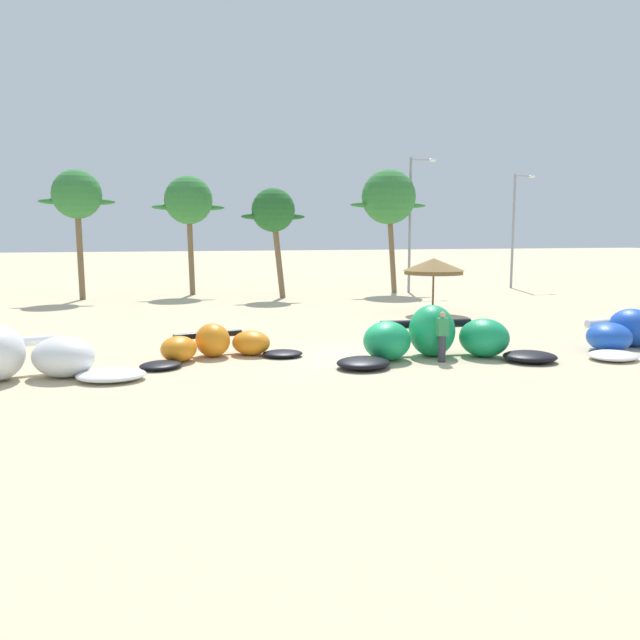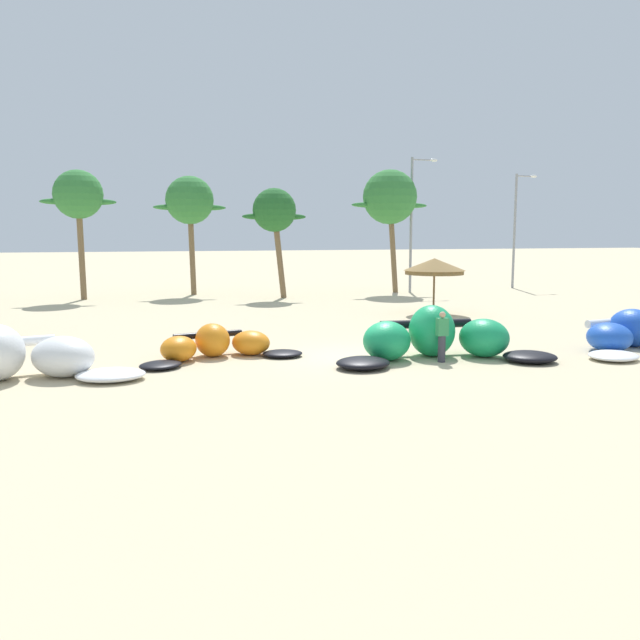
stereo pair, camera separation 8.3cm
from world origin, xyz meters
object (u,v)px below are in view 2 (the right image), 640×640
Objects in this scene: lamppost_east_center at (517,224)px; beach_umbrella_middle at (434,266)px; person_near_kites at (442,337)px; palm_left_of_gap at (190,202)px; palm_center_left at (274,212)px; lamppost_west_center at (413,217)px; palm_left at (78,196)px; kite_left at (216,345)px; kite_left_of_center at (436,339)px; palm_center_right at (390,198)px.

beach_umbrella_middle is at bearing -135.96° from lamppost_east_center.
palm_left_of_gap is at bearing 101.91° from person_near_kites.
palm_center_left is at bearing -173.06° from lamppost_east_center.
palm_left is at bearing 176.60° from lamppost_west_center.
kite_left is 20.38m from palm_center_left.
beach_umbrella_middle is 0.39× the size of palm_left.
beach_umbrella_middle is 1.91× the size of person_near_kites.
kite_left_of_center is 29.74m from lamppost_east_center.
palm_center_left is (-5.92, 10.19, 2.97)m from beach_umbrella_middle.
person_near_kites is 0.18× the size of lamppost_west_center.
person_near_kites is (-0.10, -0.61, 0.17)m from kite_left_of_center.
palm_left_of_gap reaches higher than kite_left_of_center.
palm_left_of_gap is 0.93× the size of lamppost_east_center.
kite_left_of_center is at bearing -62.41° from palm_left.
beach_umbrella_middle is 0.34× the size of lamppost_west_center.
lamppost_west_center reaches higher than kite_left.
lamppost_east_center is (12.91, 12.49, 2.30)m from beach_umbrella_middle.
person_near_kites is 24.87m from palm_center_right.
beach_umbrella_middle is at bearing -52.60° from palm_left_of_gap.
kite_left is 7.34m from person_near_kites.
kite_left_of_center is at bearing -77.57° from palm_left_of_gap.
kite_left is 15.01m from beach_umbrella_middle.
beach_umbrella_middle is 12.62m from person_near_kites.
palm_left is (-12.12, 24.00, 5.47)m from person_near_kites.
person_near_kites is at bearing -63.21° from palm_left.
kite_left is at bearing -140.01° from lamppost_east_center.
person_near_kites is 0.19× the size of palm_center_right.
kite_left_of_center is 26.98m from palm_left.
palm_left is (-5.32, 21.25, 5.87)m from kite_left.
palm_left reaches higher than beach_umbrella_middle.
palm_left_of_gap is 1.14× the size of palm_center_left.
palm_left reaches higher than palm_center_left.
kite_left is 0.71× the size of palm_left.
lamppost_west_center is (16.25, 19.97, 4.71)m from kite_left.
palm_center_left is 18.98m from lamppost_east_center.
palm_left is 21.64m from lamppost_west_center.
palm_left reaches higher than palm_left_of_gap.
palm_left is at bearing 104.05° from kite_left.
palm_left reaches higher than kite_left.
lamppost_west_center is (9.45, 22.72, 4.32)m from person_near_kites.
beach_umbrella_middle is at bearing 64.56° from person_near_kites.
beach_umbrella_middle reaches higher than kite_left_of_center.
lamppost_west_center is (9.99, 1.22, -0.25)m from palm_center_left.
lamppost_east_center is at bearing 51.89° from kite_left_of_center.
lamppost_west_center is 1.09× the size of lamppost_east_center.
palm_left is 1.15× the size of palm_center_left.
kite_left_of_center is (6.90, -2.14, 0.23)m from kite_left.
person_near_kites is at bearing -108.76° from palm_center_right.
kite_left_of_center reaches higher than kite_left.
beach_umbrella_middle is at bearing -109.66° from lamppost_west_center.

